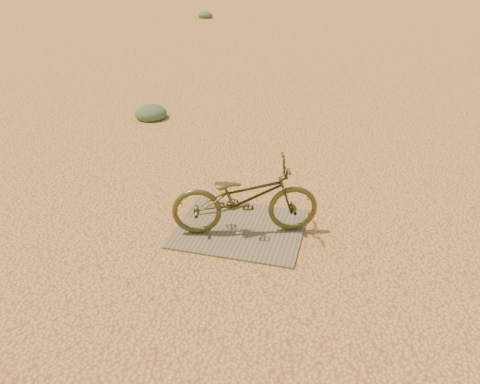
# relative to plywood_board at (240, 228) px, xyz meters

# --- Properties ---
(ground) EXTENTS (120.00, 120.00, 0.00)m
(ground) POSITION_rel_plywood_board_xyz_m (-0.51, -0.41, -0.01)
(ground) COLOR tan
(ground) RESTS_ON ground
(plywood_board) EXTENTS (1.40, 1.17, 0.02)m
(plywood_board) POSITION_rel_plywood_board_xyz_m (0.00, 0.00, 0.00)
(plywood_board) COLOR #70624C
(plywood_board) RESTS_ON ground
(bicycle) EXTENTS (1.66, 1.03, 0.83)m
(bicycle) POSITION_rel_plywood_board_xyz_m (0.07, -0.04, 0.42)
(bicycle) COLOR #4B4920
(bicycle) RESTS_ON plywood_board
(kale_a) EXTENTS (0.59, 0.59, 0.32)m
(kale_a) POSITION_rel_plywood_board_xyz_m (-2.59, 3.33, -0.01)
(kale_a) COLOR #506643
(kale_a) RESTS_ON ground
(kale_c) EXTENTS (0.66, 0.66, 0.36)m
(kale_c) POSITION_rel_plywood_board_xyz_m (-6.21, 17.16, -0.01)
(kale_c) COLOR #506643
(kale_c) RESTS_ON ground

